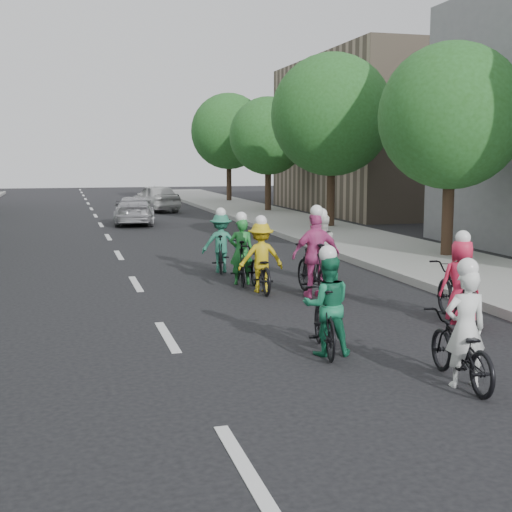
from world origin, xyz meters
name	(u,v)px	position (x,y,z in m)	size (l,w,h in m)	color
ground	(167,337)	(0.00, 0.00, 0.00)	(120.00, 120.00, 0.00)	black
sidewalk_right	(370,244)	(8.00, 10.00, 0.07)	(4.00, 80.00, 0.15)	gray
curb_right	(313,246)	(6.05, 10.00, 0.09)	(0.18, 80.00, 0.18)	#999993
bldg_se	(401,136)	(16.00, 24.00, 4.00)	(10.00, 14.00, 8.00)	gray
tree_r_0	(451,116)	(8.80, 6.60, 3.96)	(4.00, 4.00, 5.97)	black
tree_r_1	(332,115)	(8.80, 15.60, 4.52)	(4.80, 4.80, 6.93)	black
tree_r_2	(268,136)	(8.80, 24.60, 3.96)	(4.00, 4.00, 5.97)	black
tree_r_3	(229,131)	(8.80, 33.60, 4.52)	(4.80, 4.80, 6.93)	black
cyclist_0	(461,343)	(3.23, -3.38, 0.53)	(0.76, 1.77, 1.63)	black
cyclist_1	(326,313)	(2.10, -1.58, 0.61)	(0.80, 1.71, 1.61)	black
cyclist_2	(260,264)	(2.49, 3.40, 0.60)	(0.99, 1.83, 1.65)	black
cyclist_3	(315,263)	(3.42, 2.53, 0.70)	(1.04, 1.91, 1.90)	black
cyclist_4	(459,289)	(5.04, -0.30, 0.58)	(1.00, 2.04, 1.62)	black
cyclist_5	(241,258)	(2.31, 4.42, 0.59)	(0.71, 1.75, 1.65)	black
cyclist_6	(320,255)	(4.19, 4.31, 0.60)	(0.81, 1.82, 1.70)	black
cyclist_7	(221,247)	(2.24, 6.19, 0.63)	(1.04, 1.65, 1.62)	black
follow_car_lead	(134,210)	(1.42, 19.84, 0.60)	(1.68, 4.13, 1.20)	#B0AFB4
follow_car_trail	(156,198)	(3.28, 27.22, 0.72)	(1.71, 4.25, 1.45)	silver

